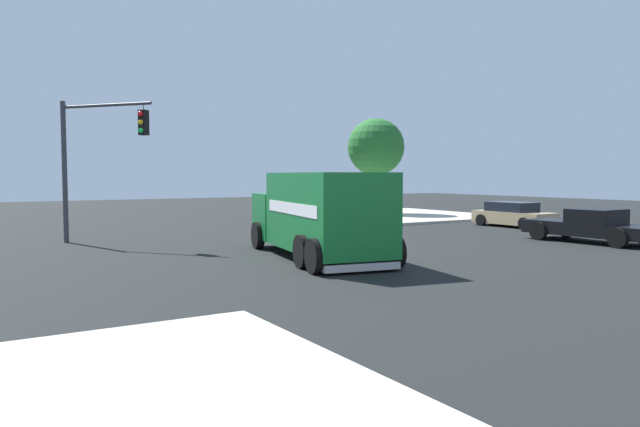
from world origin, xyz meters
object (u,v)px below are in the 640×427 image
(sedan_tan, at_px, (513,215))
(traffic_light_primary, at_px, (91,149))
(delivery_truck, at_px, (319,214))
(pickup_black, at_px, (592,225))
(shade_tree_near, at_px, (376,147))
(pedestrian_near_corner, at_px, (379,199))

(sedan_tan, bearing_deg, traffic_light_primary, -9.51)
(delivery_truck, height_order, traffic_light_primary, traffic_light_primary)
(delivery_truck, xyz_separation_m, traffic_light_primary, (5.54, -8.15, 2.30))
(pickup_black, height_order, sedan_tan, pickup_black)
(delivery_truck, height_order, shade_tree_near, shade_tree_near)
(pedestrian_near_corner, relative_size, shade_tree_near, 0.25)
(delivery_truck, xyz_separation_m, shade_tree_near, (-14.27, -15.85, 3.15))
(pickup_black, height_order, shade_tree_near, shade_tree_near)
(delivery_truck, bearing_deg, pickup_black, 170.62)
(pickup_black, bearing_deg, pedestrian_near_corner, -100.73)
(shade_tree_near, bearing_deg, pickup_black, 82.19)
(pedestrian_near_corner, height_order, shade_tree_near, shade_tree_near)
(sedan_tan, distance_m, shade_tree_near, 11.86)
(pedestrian_near_corner, distance_m, shade_tree_near, 3.90)
(sedan_tan, height_order, pedestrian_near_corner, pedestrian_near_corner)
(traffic_light_primary, relative_size, pedestrian_near_corner, 3.49)
(pickup_black, xyz_separation_m, pedestrian_near_corner, (-3.59, -18.93, 0.34))
(pickup_black, relative_size, pedestrian_near_corner, 3.24)
(traffic_light_primary, height_order, sedan_tan, traffic_light_primary)
(traffic_light_primary, relative_size, shade_tree_near, 0.89)
(delivery_truck, relative_size, traffic_light_primary, 1.39)
(traffic_light_primary, bearing_deg, pedestrian_near_corner, -157.15)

